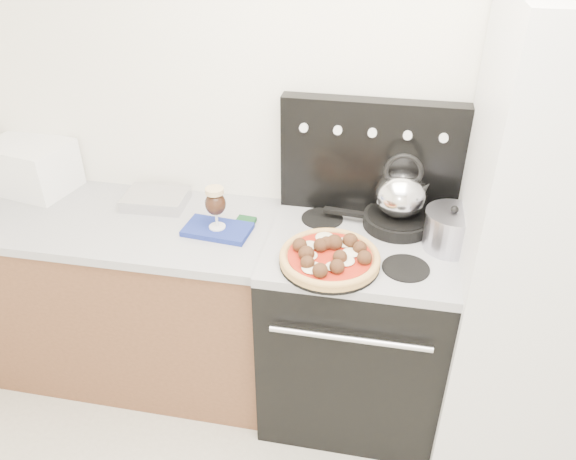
% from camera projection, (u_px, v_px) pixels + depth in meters
% --- Properties ---
extents(room_shell, '(3.52, 3.01, 2.52)m').
position_uv_depth(room_shell, '(309.00, 322.00, 1.38)').
color(room_shell, beige).
rests_on(room_shell, ground).
extents(base_cabinet, '(1.45, 0.60, 0.86)m').
position_uv_depth(base_cabinet, '(127.00, 299.00, 2.73)').
color(base_cabinet, brown).
rests_on(base_cabinet, ground).
extents(countertop, '(1.48, 0.63, 0.04)m').
position_uv_depth(countertop, '(112.00, 220.00, 2.49)').
color(countertop, '#B0B0B5').
rests_on(countertop, base_cabinet).
extents(stove_body, '(0.76, 0.65, 0.88)m').
position_uv_depth(stove_body, '(354.00, 331.00, 2.53)').
color(stove_body, black).
rests_on(stove_body, ground).
extents(cooktop, '(0.76, 0.65, 0.04)m').
position_uv_depth(cooktop, '(361.00, 246.00, 2.28)').
color(cooktop, '#ADADB2').
rests_on(cooktop, stove_body).
extents(backguard, '(0.76, 0.08, 0.50)m').
position_uv_depth(backguard, '(371.00, 157.00, 2.36)').
color(backguard, black).
rests_on(backguard, cooktop).
extents(fridge, '(0.64, 0.68, 1.90)m').
position_uv_depth(fridge, '(546.00, 258.00, 2.12)').
color(fridge, silver).
rests_on(fridge, ground).
extents(toaster_oven, '(0.42, 0.34, 0.23)m').
position_uv_depth(toaster_oven, '(31.00, 166.00, 2.64)').
color(toaster_oven, white).
rests_on(toaster_oven, countertop).
extents(foil_sheet, '(0.28, 0.21, 0.06)m').
position_uv_depth(foil_sheet, '(156.00, 199.00, 2.55)').
color(foil_sheet, white).
rests_on(foil_sheet, countertop).
extents(oven_mitt, '(0.29, 0.19, 0.02)m').
position_uv_depth(oven_mitt, '(218.00, 230.00, 2.37)').
color(oven_mitt, navy).
rests_on(oven_mitt, countertop).
extents(beer_glass, '(0.09, 0.09, 0.19)m').
position_uv_depth(beer_glass, '(216.00, 208.00, 2.31)').
color(beer_glass, black).
rests_on(beer_glass, oven_mitt).
extents(pizza_pan, '(0.45, 0.45, 0.01)m').
position_uv_depth(pizza_pan, '(329.00, 263.00, 2.14)').
color(pizza_pan, black).
rests_on(pizza_pan, cooktop).
extents(pizza, '(0.43, 0.43, 0.05)m').
position_uv_depth(pizza, '(330.00, 256.00, 2.12)').
color(pizza, '#ECAE64').
rests_on(pizza, pizza_pan).
extents(skillet, '(0.32, 0.32, 0.05)m').
position_uv_depth(skillet, '(397.00, 221.00, 2.36)').
color(skillet, black).
rests_on(skillet, cooktop).
extents(tea_kettle, '(0.24, 0.24, 0.23)m').
position_uv_depth(tea_kettle, '(401.00, 191.00, 2.29)').
color(tea_kettle, silver).
rests_on(tea_kettle, skillet).
extents(stock_pot, '(0.27, 0.27, 0.15)m').
position_uv_depth(stock_pot, '(451.00, 231.00, 2.20)').
color(stock_pot, '#B3B1C1').
rests_on(stock_pot, cooktop).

